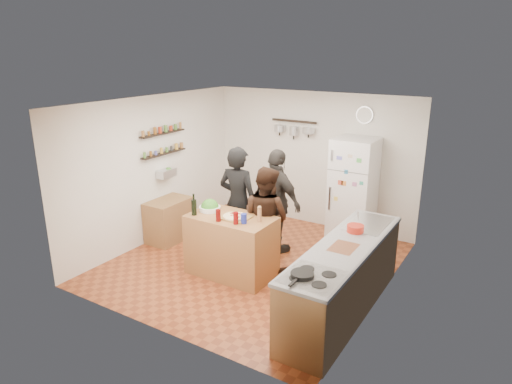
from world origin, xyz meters
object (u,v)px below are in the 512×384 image
Objects in this scene: side_table at (169,220)px; pepper_mill at (259,215)px; skillet at (302,274)px; wall_clock at (365,115)px; person_center at (266,218)px; prep_island at (232,245)px; fridge at (353,190)px; person_left at (238,202)px; counter_run at (343,279)px; red_bowl at (355,229)px; wine_bottle at (194,207)px; salt_canister at (244,219)px; salad_bowl at (210,208)px; person_back at (277,202)px.

pepper_mill is at bearing -11.45° from side_table.
wall_clock is (-0.65, 3.64, 1.21)m from skillet.
person_center is 2.57m from wall_clock.
fridge is (1.04, 2.20, 0.45)m from prep_island.
person_left reaches higher than fridge.
prep_island is 0.48× the size of counter_run.
person_left reaches higher than red_bowl.
person_left reaches higher than wine_bottle.
skillet is 3.37m from fridge.
salt_canister is 0.17× the size of side_table.
fridge is (1.32, 1.59, -0.00)m from person_left.
person_center is 6.36× the size of skillet.
wine_bottle is 1.25× the size of pepper_mill.
side_table is (-1.97, 0.01, -0.43)m from person_center.
wall_clock reaches higher than salad_bowl.
person_center is 1.44m from red_bowl.
person_back is at bearing 17.24° from side_table.
salt_canister is at bearing -16.96° from side_table.
side_table is (-3.44, 0.58, -0.09)m from counter_run.
wall_clock is (1.04, 2.53, 1.69)m from prep_island.
pepper_mill is at bearing 136.90° from skillet.
salad_bowl reaches higher than side_table.
counter_run is at bearing -74.08° from wall_clock.
side_table is (-1.65, 0.48, -0.09)m from prep_island.
side_table is (-1.95, 0.60, -0.61)m from salt_canister.
pepper_mill is 1.34× the size of salt_canister.
wine_bottle is at bearing -164.13° from pepper_mill.
salad_bowl reaches higher than skillet.
person_center is at bearing 56.31° from prep_island.
wall_clock is at bearing 59.60° from salad_bowl.
wine_bottle is 0.92× the size of skillet.
fridge reaches higher than salad_bowl.
red_bowl is (0.05, 1.48, 0.02)m from skillet.
salt_canister is 1.52m from red_bowl.
fridge is (-0.75, 2.30, 0.45)m from counter_run.
skillet reaches higher than side_table.
red_bowl is at bearing -72.01° from wall_clock.
wall_clock is at bearing 37.36° from side_table.
salad_bowl is at bearing 151.23° from skillet.
prep_island is 3.91× the size of salad_bowl.
person_left is 7.19× the size of skillet.
person_center is (0.73, 0.42, -0.14)m from salad_bowl.
counter_run is at bearing 0.77° from salt_canister.
pepper_mill is 0.62× the size of wall_clock.
person_back is 1.70m from red_bowl.
salt_canister is 0.09× the size of person_center.
wall_clock is (0.00, 0.33, 1.25)m from fridge.
person_center is (-0.14, 0.42, -0.21)m from pepper_mill.
person_back is (-0.14, 0.58, 0.07)m from person_center.
person_left is at bearing 142.64° from pepper_mill.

